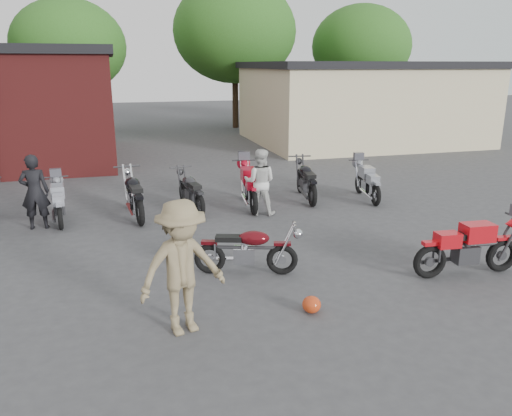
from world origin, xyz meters
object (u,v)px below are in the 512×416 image
object	(u,v)px
vintage_motorcycle	(248,247)
person_light	(260,182)
helmet	(312,305)
person_tan	(182,268)
row_bike_1	(58,200)
row_bike_4	(249,184)
row_bike_3	(191,189)
sportbike	(470,245)
row_bike_6	(367,180)
person_dark	(35,192)
row_bike_5	(306,178)
row_bike_2	(134,192)

from	to	relation	value
vintage_motorcycle	person_light	bearing A→B (deg)	88.49
helmet	person_tan	bearing A→B (deg)	-179.40
row_bike_1	row_bike_4	xyz separation A→B (m)	(4.73, 0.03, 0.08)
row_bike_3	row_bike_4	size ratio (longest dim) A/B	0.91
sportbike	row_bike_6	xyz separation A→B (m)	(0.76, 5.25, -0.03)
person_tan	row_bike_6	size ratio (longest dim) A/B	1.03
vintage_motorcycle	person_dark	distance (m)	5.55
vintage_motorcycle	person_tan	world-z (taller)	person_tan
sportbike	person_light	world-z (taller)	person_light
person_light	row_bike_5	world-z (taller)	person_light
vintage_motorcycle	row_bike_5	size ratio (longest dim) A/B	0.87
row_bike_5	row_bike_1	bearing A→B (deg)	101.32
row_bike_1	row_bike_4	bearing A→B (deg)	-95.93
person_tan	row_bike_3	world-z (taller)	person_tan
sportbike	person_tan	bearing A→B (deg)	-169.65
person_light	row_bike_4	size ratio (longest dim) A/B	0.79
row_bike_6	row_bike_3	bearing A→B (deg)	95.66
person_dark	row_bike_6	size ratio (longest dim) A/B	0.93
vintage_motorcycle	row_bike_4	size ratio (longest dim) A/B	0.86
person_dark	helmet	bearing A→B (deg)	130.57
helmet	person_tan	size ratio (longest dim) A/B	0.15
sportbike	row_bike_6	bearing A→B (deg)	85.54
row_bike_6	person_light	bearing A→B (deg)	108.67
helmet	sportbike	bearing A→B (deg)	10.12
vintage_motorcycle	helmet	world-z (taller)	vintage_motorcycle
vintage_motorcycle	person_light	distance (m)	3.80
helmet	row_bike_1	size ratio (longest dim) A/B	0.16
person_light	row_bike_1	xyz separation A→B (m)	(-4.81, 0.71, -0.31)
sportbike	row_bike_1	xyz separation A→B (m)	(-7.35, 5.39, -0.05)
row_bike_2	row_bike_6	bearing A→B (deg)	-96.71
person_light	person_dark	bearing A→B (deg)	20.59
person_dark	row_bike_2	distance (m)	2.23
person_light	vintage_motorcycle	bearing A→B (deg)	94.20
vintage_motorcycle	person_tan	xyz separation A→B (m)	(-1.38, -1.70, 0.44)
sportbike	helmet	world-z (taller)	sportbike
row_bike_3	row_bike_5	size ratio (longest dim) A/B	0.93
sportbike	row_bike_5	size ratio (longest dim) A/B	0.96
person_tan	row_bike_6	distance (m)	8.34
vintage_motorcycle	row_bike_4	distance (m)	4.47
person_dark	row_bike_6	xyz separation A→B (m)	(8.54, 0.31, -0.32)
vintage_motorcycle	person_dark	world-z (taller)	person_dark
row_bike_5	row_bike_3	bearing A→B (deg)	101.85
helmet	row_bike_6	distance (m)	7.07
row_bike_1	row_bike_6	distance (m)	8.11
row_bike_1	row_bike_4	world-z (taller)	row_bike_4
helmet	row_bike_6	bearing A→B (deg)	55.58
vintage_motorcycle	row_bike_1	distance (m)	5.57
person_dark	row_bike_1	distance (m)	0.71
row_bike_4	row_bike_1	bearing A→B (deg)	96.74
sportbike	row_bike_2	xyz separation A→B (m)	(-5.59, 5.29, 0.04)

